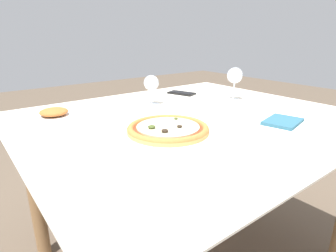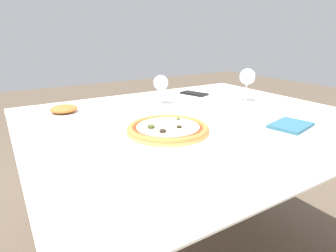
# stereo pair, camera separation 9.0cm
# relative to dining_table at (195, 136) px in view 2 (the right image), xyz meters

# --- Properties ---
(dining_table) EXTENTS (1.27, 1.09, 0.70)m
(dining_table) POSITION_rel_dining_table_xyz_m (0.00, 0.00, 0.00)
(dining_table) COLOR #997047
(dining_table) RESTS_ON ground_plane
(pizza_plate) EXTENTS (0.29, 0.29, 0.04)m
(pizza_plate) POSITION_rel_dining_table_xyz_m (-0.19, -0.11, 0.09)
(pizza_plate) COLOR white
(pizza_plate) RESTS_ON dining_table
(fork) EXTENTS (0.03, 0.17, 0.00)m
(fork) POSITION_rel_dining_table_xyz_m (-0.23, -0.37, 0.08)
(fork) COLOR silver
(fork) RESTS_ON dining_table
(wine_glass_far_left) EXTENTS (0.07, 0.07, 0.16)m
(wine_glass_far_left) POSITION_rel_dining_table_xyz_m (0.37, 0.09, 0.19)
(wine_glass_far_left) COLOR silver
(wine_glass_far_left) RESTS_ON dining_table
(wine_glass_far_right) EXTENTS (0.07, 0.07, 0.14)m
(wine_glass_far_right) POSITION_rel_dining_table_xyz_m (-0.01, 0.26, 0.17)
(wine_glass_far_right) COLOR silver
(wine_glass_far_right) RESTS_ON dining_table
(cell_phone) EXTENTS (0.11, 0.16, 0.01)m
(cell_phone) POSITION_rel_dining_table_xyz_m (0.25, 0.35, 0.08)
(cell_phone) COLOR black
(cell_phone) RESTS_ON dining_table
(side_plate) EXTENTS (0.18, 0.18, 0.04)m
(side_plate) POSITION_rel_dining_table_xyz_m (-0.43, 0.31, 0.09)
(side_plate) COLOR white
(side_plate) RESTS_ON dining_table
(napkin_folded) EXTENTS (0.17, 0.14, 0.01)m
(napkin_folded) POSITION_rel_dining_table_xyz_m (0.22, -0.27, 0.08)
(napkin_folded) COLOR #2D607A
(napkin_folded) RESTS_ON dining_table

